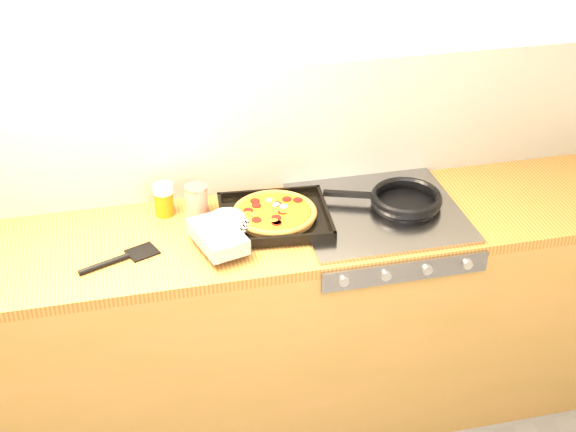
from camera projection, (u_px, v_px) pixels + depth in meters
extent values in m
plane|color=beige|center=(242.00, 106.00, 2.97)|extent=(3.20, 0.00, 3.20)
cube|color=white|center=(244.00, 132.00, 3.01)|extent=(3.20, 0.02, 0.50)
cube|color=olive|center=(262.00, 329.00, 3.15)|extent=(3.20, 0.60, 0.86)
cube|color=olive|center=(260.00, 233.00, 2.91)|extent=(3.20, 0.60, 0.04)
cube|color=gray|center=(405.00, 270.00, 2.76)|extent=(0.60, 0.03, 0.08)
cylinder|color=#A5A5AA|center=(344.00, 281.00, 2.71)|extent=(0.04, 0.02, 0.04)
cylinder|color=#A5A5AA|center=(386.00, 275.00, 2.74)|extent=(0.04, 0.02, 0.04)
cylinder|color=#A5A5AA|center=(427.00, 270.00, 2.76)|extent=(0.04, 0.02, 0.04)
cylinder|color=#A5A5AA|center=(467.00, 264.00, 2.79)|extent=(0.04, 0.02, 0.04)
cube|color=gray|center=(378.00, 213.00, 2.98)|extent=(0.60, 0.56, 0.02)
cube|color=black|center=(275.00, 218.00, 2.92)|extent=(0.42, 0.37, 0.01)
cube|color=black|center=(269.00, 192.00, 3.05)|extent=(0.39, 0.04, 0.02)
cube|color=black|center=(281.00, 239.00, 2.77)|extent=(0.39, 0.04, 0.02)
cube|color=black|center=(326.00, 210.00, 2.93)|extent=(0.04, 0.34, 0.02)
cube|color=black|center=(222.00, 218.00, 2.89)|extent=(0.04, 0.34, 0.02)
cylinder|color=olive|center=(275.00, 215.00, 2.91)|extent=(0.32, 0.32, 0.02)
torus|color=olive|center=(275.00, 212.00, 2.91)|extent=(0.33, 0.33, 0.02)
cylinder|color=orange|center=(275.00, 212.00, 2.90)|extent=(0.28, 0.28, 0.01)
cylinder|color=maroon|center=(282.00, 212.00, 2.89)|extent=(0.04, 0.04, 0.00)
cylinder|color=maroon|center=(255.00, 201.00, 2.96)|extent=(0.04, 0.04, 0.00)
cylinder|color=maroon|center=(276.00, 223.00, 2.83)|extent=(0.04, 0.04, 0.00)
cylinder|color=maroon|center=(248.00, 210.00, 2.90)|extent=(0.04, 0.04, 0.00)
cylinder|color=maroon|center=(287.00, 199.00, 2.97)|extent=(0.04, 0.04, 0.00)
cylinder|color=maroon|center=(277.00, 204.00, 2.94)|extent=(0.04, 0.04, 0.00)
cylinder|color=maroon|center=(257.00, 220.00, 2.84)|extent=(0.04, 0.04, 0.00)
cylinder|color=maroon|center=(298.00, 200.00, 2.96)|extent=(0.04, 0.04, 0.00)
cylinder|color=maroon|center=(277.00, 222.00, 2.83)|extent=(0.04, 0.04, 0.00)
cylinder|color=maroon|center=(276.00, 217.00, 2.86)|extent=(0.04, 0.04, 0.00)
cylinder|color=maroon|center=(256.00, 206.00, 2.93)|extent=(0.04, 0.04, 0.00)
ellipsoid|color=orange|center=(254.00, 214.00, 2.88)|extent=(0.03, 0.02, 0.01)
ellipsoid|color=orange|center=(248.00, 213.00, 2.88)|extent=(0.03, 0.02, 0.01)
ellipsoid|color=orange|center=(271.00, 204.00, 2.94)|extent=(0.03, 0.02, 0.01)
ellipsoid|color=orange|center=(268.00, 198.00, 2.97)|extent=(0.03, 0.02, 0.01)
ellipsoid|color=orange|center=(274.00, 220.00, 2.84)|extent=(0.03, 0.02, 0.01)
ellipsoid|color=orange|center=(284.00, 212.00, 2.89)|extent=(0.03, 0.02, 0.01)
ellipsoid|color=orange|center=(281.00, 210.00, 2.90)|extent=(0.03, 0.02, 0.01)
ellipsoid|color=orange|center=(256.00, 215.00, 2.87)|extent=(0.03, 0.02, 0.01)
ellipsoid|color=orange|center=(274.00, 200.00, 2.96)|extent=(0.03, 0.02, 0.01)
ellipsoid|color=silver|center=(269.00, 200.00, 2.97)|extent=(0.03, 0.03, 0.01)
ellipsoid|color=silver|center=(276.00, 204.00, 2.94)|extent=(0.03, 0.03, 0.01)
ellipsoid|color=silver|center=(284.00, 206.00, 2.92)|extent=(0.03, 0.03, 0.01)
cube|color=black|center=(218.00, 236.00, 2.75)|extent=(0.20, 0.26, 0.05)
ellipsoid|color=black|center=(227.00, 219.00, 2.85)|extent=(0.15, 0.15, 0.06)
cylinder|color=black|center=(238.00, 230.00, 2.79)|extent=(0.09, 0.11, 0.05)
cylinder|color=black|center=(406.00, 204.00, 3.01)|extent=(0.32, 0.32, 0.01)
torus|color=black|center=(406.00, 198.00, 2.99)|extent=(0.34, 0.34, 0.03)
cube|color=black|center=(349.00, 194.00, 3.01)|extent=(0.19, 0.09, 0.02)
cylinder|color=#9A180C|center=(197.00, 201.00, 2.95)|extent=(0.09, 0.09, 0.11)
cylinder|color=#B2B2B7|center=(196.00, 187.00, 2.92)|extent=(0.09, 0.09, 0.01)
cylinder|color=#B2B2B7|center=(197.00, 214.00, 2.98)|extent=(0.09, 0.09, 0.01)
cylinder|color=#CE5A0C|center=(164.00, 203.00, 2.96)|extent=(0.09, 0.09, 0.09)
cylinder|color=silver|center=(163.00, 189.00, 2.93)|extent=(0.10, 0.10, 0.03)
cylinder|color=#A87447|center=(256.00, 201.00, 3.05)|extent=(0.26, 0.05, 0.02)
ellipsoid|color=#A87447|center=(291.00, 195.00, 3.09)|extent=(0.06, 0.04, 0.02)
cube|color=black|center=(142.00, 252.00, 2.76)|extent=(0.12, 0.12, 0.01)
cylinder|color=black|center=(104.00, 264.00, 2.69)|extent=(0.17, 0.09, 0.02)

